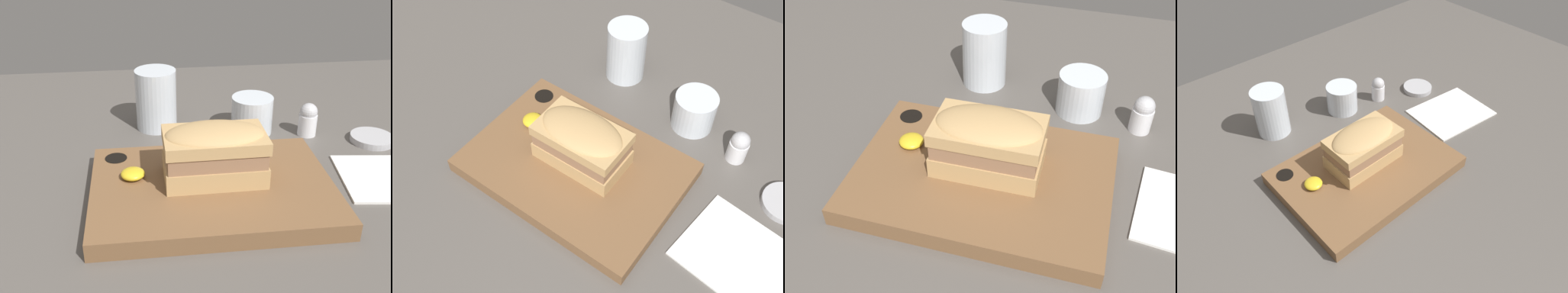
{
  "view_description": "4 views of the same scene",
  "coord_description": "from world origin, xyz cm",
  "views": [
    {
      "loc": [
        -4.26,
        -59.11,
        43.83
      ],
      "look_at": [
        3.4,
        4.94,
        9.89
      ],
      "focal_mm": 45.0,
      "sensor_mm": 36.0,
      "label": 1
    },
    {
      "loc": [
        37.42,
        -37.04,
        72.13
      ],
      "look_at": [
        7.89,
        3.39,
        10.13
      ],
      "focal_mm": 45.0,
      "sensor_mm": 36.0,
      "label": 2
    },
    {
      "loc": [
        19.14,
        -45.47,
        52.67
      ],
      "look_at": [
        5.4,
        2.62,
        9.51
      ],
      "focal_mm": 45.0,
      "sensor_mm": 36.0,
      "label": 3
    },
    {
      "loc": [
        -31.65,
        -41.05,
        62.94
      ],
      "look_at": [
        7.01,
        2.18,
        9.89
      ],
      "focal_mm": 35.0,
      "sensor_mm": 36.0,
      "label": 4
    }
  ],
  "objects": [
    {
      "name": "serving_board",
      "position": [
        5.59,
        2.84,
        3.4
      ],
      "size": [
        36.31,
        25.63,
        2.85
      ],
      "color": "brown",
      "rests_on": "dining_table"
    },
    {
      "name": "mustard_dollop",
      "position": [
        -6.12,
        5.46,
        5.52
      ],
      "size": [
        3.68,
        3.68,
        1.47
      ],
      "color": "gold",
      "rests_on": "serving_board"
    },
    {
      "name": "sandwich",
      "position": [
        6.16,
        4.14,
        9.46
      ],
      "size": [
        15.24,
        9.05,
        8.71
      ],
      "rotation": [
        0.0,
        0.0,
        0.01
      ],
      "color": "tan",
      "rests_on": "serving_board"
    },
    {
      "name": "water_glass",
      "position": [
        -1.38,
        29.15,
        7.09
      ],
      "size": [
        7.9,
        7.9,
        11.75
      ],
      "color": "silver",
      "rests_on": "dining_table"
    },
    {
      "name": "condiment_dish",
      "position": [
        38.16,
        17.94,
        2.6
      ],
      "size": [
        7.91,
        7.91,
        1.21
      ],
      "color": "#B2B2B7",
      "rests_on": "dining_table"
    },
    {
      "name": "salt_shaker",
      "position": [
        26.98,
        22.27,
        5.2
      ],
      "size": [
        3.5,
        3.5,
        6.42
      ],
      "color": "white",
      "rests_on": "dining_table"
    },
    {
      "name": "napkin",
      "position": [
        36.78,
        4.6,
        2.2
      ],
      "size": [
        20.39,
        16.61,
        0.4
      ],
      "rotation": [
        0.0,
        0.0,
        -0.11
      ],
      "color": "white",
      "rests_on": "dining_table"
    },
    {
      "name": "dining_table",
      "position": [
        0.0,
        0.0,
        1.0
      ],
      "size": [
        188.65,
        129.59,
        2.0
      ],
      "color": "#56514C",
      "rests_on": "ground"
    },
    {
      "name": "wine_glass",
      "position": [
        16.7,
        24.91,
        5.31
      ],
      "size": [
        7.91,
        7.91,
        7.11
      ],
      "color": "silver",
      "rests_on": "dining_table"
    }
  ]
}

